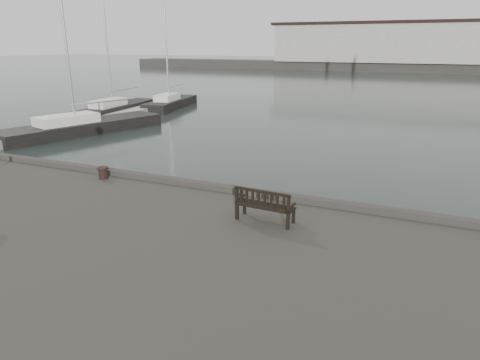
# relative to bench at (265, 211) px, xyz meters

# --- Properties ---
(ground) EXTENTS (400.00, 400.00, 0.00)m
(ground) POSITION_rel_bench_xyz_m (-0.00, 1.89, -1.84)
(ground) COLOR black
(ground) RESTS_ON ground
(pontoon) EXTENTS (2.00, 24.00, 0.50)m
(pontoon) POSITION_rel_bench_xyz_m (-20.00, 11.89, -1.59)
(pontoon) COLOR #B2B1A5
(pontoon) RESTS_ON ground
(breakwater) EXTENTS (140.00, 9.50, 12.20)m
(breakwater) POSITION_rel_bench_xyz_m (-4.56, 93.89, 2.46)
(breakwater) COLOR #383530
(breakwater) RESTS_ON ground
(bench) EXTENTS (1.54, 0.61, 0.87)m
(bench) POSITION_rel_bench_xyz_m (0.00, 0.00, 0.00)
(bench) COLOR black
(bench) RESTS_ON quay
(bollard_left) EXTENTS (0.38, 0.38, 0.40)m
(bollard_left) POSITION_rel_bench_xyz_m (-6.26, 1.24, -0.08)
(bollard_left) COLOR black
(bollard_left) RESTS_ON quay
(yacht_b) EXTENTS (3.17, 10.43, 13.53)m
(yacht_b) POSITION_rel_bench_xyz_m (-21.64, 20.64, -1.59)
(yacht_b) COLOR black
(yacht_b) RESTS_ON ground
(yacht_c) EXTENTS (5.99, 11.60, 14.97)m
(yacht_c) POSITION_rel_bench_xyz_m (-18.13, 12.90, -1.59)
(yacht_c) COLOR black
(yacht_c) RESTS_ON ground
(yacht_d) EXTENTS (3.63, 8.75, 10.84)m
(yacht_d) POSITION_rel_bench_xyz_m (-19.32, 25.88, -1.60)
(yacht_d) COLOR black
(yacht_d) RESTS_ON ground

